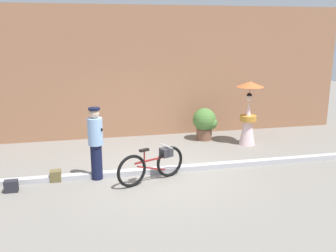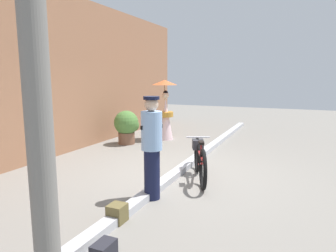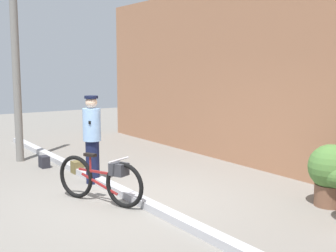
# 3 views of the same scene
# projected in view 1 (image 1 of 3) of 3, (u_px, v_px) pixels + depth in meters

# --- Properties ---
(ground_plane) EXTENTS (30.00, 30.00, 0.00)m
(ground_plane) POSITION_uv_depth(u_px,v_px,m) (156.00, 173.00, 9.25)
(ground_plane) COLOR gray
(building_wall) EXTENTS (14.00, 0.40, 4.12)m
(building_wall) POSITION_uv_depth(u_px,v_px,m) (135.00, 72.00, 12.12)
(building_wall) COLOR #9E6B4C
(building_wall) RESTS_ON ground_plane
(sidewalk_curb) EXTENTS (14.00, 0.20, 0.12)m
(sidewalk_curb) POSITION_uv_depth(u_px,v_px,m) (156.00, 170.00, 9.24)
(sidewalk_curb) COLOR #B2B2B7
(sidewalk_curb) RESTS_ON ground_plane
(bicycle_near_officer) EXTENTS (1.66, 0.79, 0.81)m
(bicycle_near_officer) POSITION_uv_depth(u_px,v_px,m) (153.00, 164.00, 8.65)
(bicycle_near_officer) COLOR black
(bicycle_near_officer) RESTS_ON ground_plane
(person_officer) EXTENTS (0.34, 0.34, 1.69)m
(person_officer) POSITION_uv_depth(u_px,v_px,m) (96.00, 142.00, 8.65)
(person_officer) COLOR #141938
(person_officer) RESTS_ON ground_plane
(person_with_parasol) EXTENTS (0.80, 0.80, 1.91)m
(person_with_parasol) POSITION_uv_depth(u_px,v_px,m) (248.00, 113.00, 11.32)
(person_with_parasol) COLOR silver
(person_with_parasol) RESTS_ON ground_plane
(potted_plant_by_door) EXTENTS (0.75, 0.73, 1.01)m
(potted_plant_by_door) POSITION_uv_depth(u_px,v_px,m) (205.00, 122.00, 11.91)
(potted_plant_by_door) COLOR brown
(potted_plant_by_door) RESTS_ON ground_plane
(backpack_on_pavement) EXTENTS (0.24, 0.23, 0.25)m
(backpack_on_pavement) POSITION_uv_depth(u_px,v_px,m) (56.00, 176.00, 8.70)
(backpack_on_pavement) COLOR brown
(backpack_on_pavement) RESTS_ON ground_plane
(backpack_spare) EXTENTS (0.28, 0.18, 0.26)m
(backpack_spare) POSITION_uv_depth(u_px,v_px,m) (11.00, 186.00, 8.12)
(backpack_spare) COLOR #26262D
(backpack_spare) RESTS_ON ground_plane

